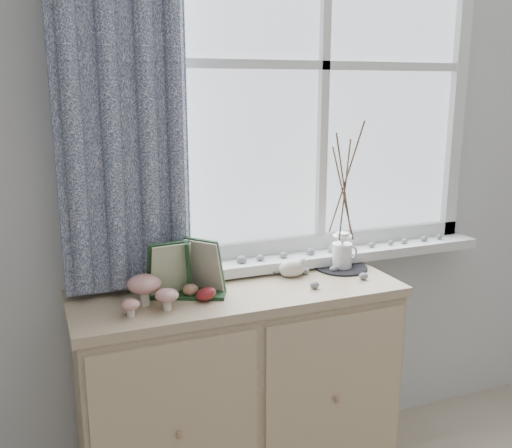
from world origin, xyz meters
name	(u,v)px	position (x,y,z in m)	size (l,w,h in m)	color
sideboard	(239,394)	(-0.15, 1.75, 0.43)	(1.20, 0.45, 0.85)	#C2AF87
botanical_book	(190,270)	(-0.34, 1.73, 0.96)	(0.30, 0.13, 0.21)	#1C3B1F
toadstool_cluster	(148,289)	(-0.49, 1.70, 0.91)	(0.19, 0.17, 0.11)	silver
wooden_eggs	(190,289)	(-0.33, 1.74, 0.88)	(0.14, 0.17, 0.07)	tan
songbird_figurine	(292,268)	(0.09, 1.81, 0.89)	(0.14, 0.07, 0.07)	silver
crocheted_doily	(341,268)	(0.32, 1.82, 0.85)	(0.21, 0.21, 0.01)	black
twig_pitcher	(345,184)	(0.32, 1.82, 1.20)	(0.25, 0.25, 0.60)	silver
sideboard_pebbles	(318,275)	(0.18, 1.76, 0.86)	(0.34, 0.23, 0.03)	gray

